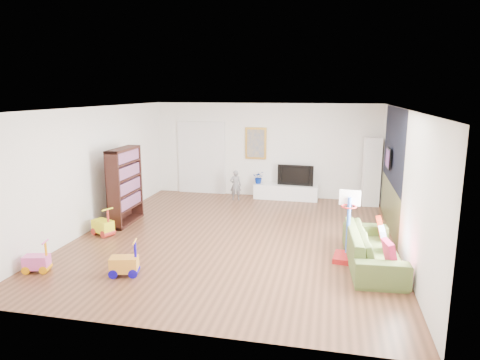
% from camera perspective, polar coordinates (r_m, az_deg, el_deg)
% --- Properties ---
extents(floor, '(6.50, 7.50, 0.00)m').
position_cam_1_polar(floor, '(9.16, -0.54, -7.56)').
color(floor, brown).
rests_on(floor, ground).
extents(ceiling, '(6.50, 7.50, 0.00)m').
position_cam_1_polar(ceiling, '(8.65, -0.57, 9.57)').
color(ceiling, white).
rests_on(ceiling, ground).
extents(wall_back, '(6.50, 0.00, 2.70)m').
position_cam_1_polar(wall_back, '(12.44, 3.28, 3.98)').
color(wall_back, white).
rests_on(wall_back, ground).
extents(wall_front, '(6.50, 0.00, 2.70)m').
position_cam_1_polar(wall_front, '(5.33, -9.58, -6.80)').
color(wall_front, silver).
rests_on(wall_front, ground).
extents(wall_left, '(0.00, 7.50, 2.70)m').
position_cam_1_polar(wall_left, '(10.03, -18.98, 1.47)').
color(wall_left, white).
rests_on(wall_left, ground).
extents(wall_right, '(0.00, 7.50, 2.70)m').
position_cam_1_polar(wall_right, '(8.70, 20.81, -0.16)').
color(wall_right, silver).
rests_on(wall_right, ground).
extents(navy_accent, '(0.01, 3.20, 1.70)m').
position_cam_1_polar(navy_accent, '(9.99, 19.80, 4.27)').
color(navy_accent, black).
rests_on(navy_accent, wall_right).
extents(olive_wainscot, '(0.01, 3.20, 1.00)m').
position_cam_1_polar(olive_wainscot, '(10.24, 19.28, -3.23)').
color(olive_wainscot, brown).
rests_on(olive_wainscot, wall_right).
extents(doorway, '(1.45, 0.06, 2.10)m').
position_cam_1_polar(doorway, '(12.88, -5.15, 2.87)').
color(doorway, white).
rests_on(doorway, ground).
extents(painting_back, '(0.62, 0.06, 0.92)m').
position_cam_1_polar(painting_back, '(12.42, 2.12, 4.91)').
color(painting_back, gold).
rests_on(painting_back, wall_back).
extents(artwork_right, '(0.04, 0.56, 0.46)m').
position_cam_1_polar(artwork_right, '(10.22, 19.18, 2.77)').
color(artwork_right, '#7F3F8C').
rests_on(artwork_right, wall_right).
extents(media_console, '(1.81, 0.48, 0.42)m').
position_cam_1_polar(media_console, '(12.28, 6.13, -1.58)').
color(media_console, white).
rests_on(media_console, ground).
extents(tall_cabinet, '(0.45, 0.45, 1.84)m').
position_cam_1_polar(tall_cabinet, '(11.96, 17.12, 1.08)').
color(tall_cabinet, white).
rests_on(tall_cabinet, ground).
extents(bookshelf, '(0.34, 1.22, 1.77)m').
position_cam_1_polar(bookshelf, '(10.22, -15.09, -0.78)').
color(bookshelf, black).
rests_on(bookshelf, ground).
extents(sofa, '(1.00, 2.24, 0.64)m').
position_cam_1_polar(sofa, '(7.99, 17.31, -8.65)').
color(sofa, '#566B32').
rests_on(sofa, ground).
extents(basketball_hoop, '(0.50, 0.58, 1.28)m').
position_cam_1_polar(basketball_hoop, '(7.97, 14.15, -6.05)').
color(basketball_hoop, red).
rests_on(basketball_hoop, ground).
extents(ride_on_yellow, '(0.54, 0.45, 0.62)m').
position_cam_1_polar(ride_on_yellow, '(9.62, -17.85, -5.26)').
color(ride_on_yellow, yellow).
rests_on(ride_on_yellow, ground).
extents(ride_on_orange, '(0.51, 0.39, 0.61)m').
position_cam_1_polar(ride_on_orange, '(7.49, -15.23, -10.04)').
color(ride_on_orange, gold).
rests_on(ride_on_orange, ground).
extents(ride_on_pink, '(0.46, 0.35, 0.55)m').
position_cam_1_polar(ride_on_pink, '(8.16, -25.55, -9.20)').
color(ride_on_pink, '#F65CB9').
rests_on(ride_on_pink, ground).
extents(child, '(0.35, 0.27, 0.86)m').
position_cam_1_polar(child, '(12.06, -0.60, -0.71)').
color(child, slate).
rests_on(child, ground).
extents(tv, '(1.02, 0.20, 0.58)m').
position_cam_1_polar(tv, '(12.21, 7.47, 0.71)').
color(tv, black).
rests_on(tv, media_console).
extents(vase_plant, '(0.35, 0.32, 0.36)m').
position_cam_1_polar(vase_plant, '(12.31, 2.53, 0.37)').
color(vase_plant, navy).
rests_on(vase_plant, media_console).
extents(pillow_left, '(0.18, 0.39, 0.38)m').
position_cam_1_polar(pillow_left, '(7.33, 19.31, -9.10)').
color(pillow_left, '#BD1C4A').
rests_on(pillow_left, sofa).
extents(pillow_center, '(0.11, 0.38, 0.38)m').
position_cam_1_polar(pillow_center, '(7.96, 18.62, -7.40)').
color(pillow_center, white).
rests_on(pillow_center, sofa).
extents(pillow_right, '(0.10, 0.37, 0.36)m').
position_cam_1_polar(pillow_right, '(8.57, 18.23, -6.00)').
color(pillow_right, '#B7210D').
rests_on(pillow_right, sofa).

